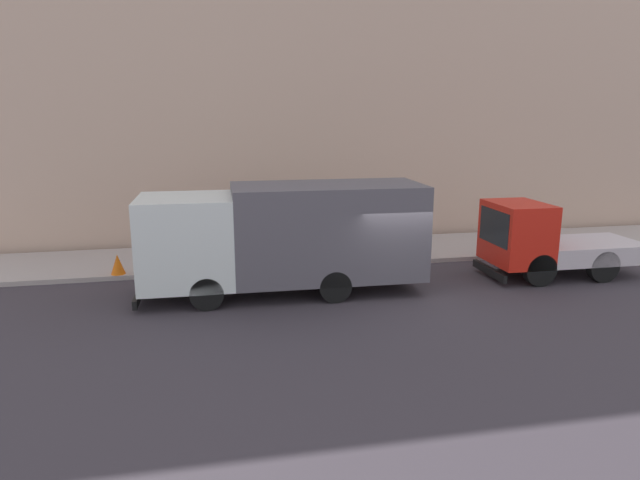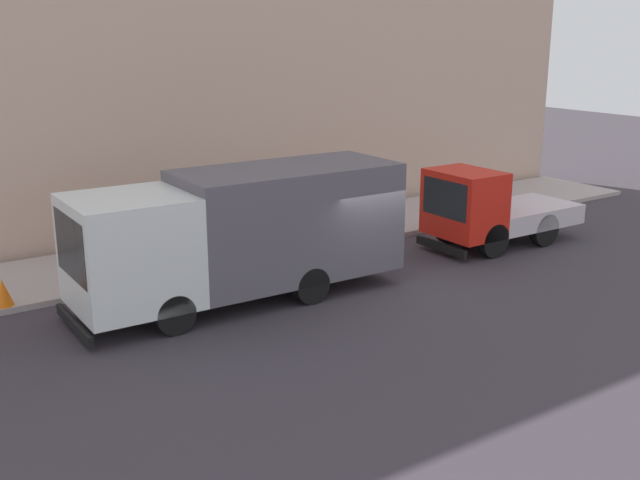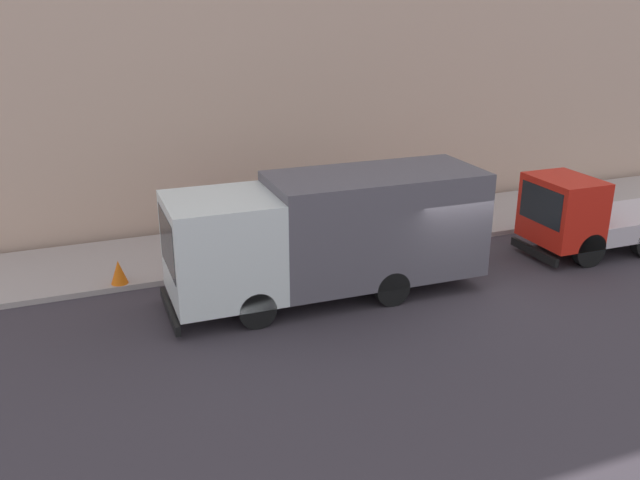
# 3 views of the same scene
# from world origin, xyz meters

# --- Properties ---
(ground) EXTENTS (80.00, 80.00, 0.00)m
(ground) POSITION_xyz_m (0.00, 0.00, 0.00)
(ground) COLOR #393239
(sidewalk) EXTENTS (3.81, 30.00, 0.15)m
(sidewalk) POSITION_xyz_m (4.90, 0.00, 0.08)
(sidewalk) COLOR #AC9E9A
(sidewalk) RESTS_ON ground
(building_facade) EXTENTS (0.50, 30.00, 11.68)m
(building_facade) POSITION_xyz_m (7.31, 0.00, 5.84)
(building_facade) COLOR #CCA891
(building_facade) RESTS_ON ground
(large_utility_truck) EXTENTS (2.64, 8.20, 3.17)m
(large_utility_truck) POSITION_xyz_m (0.81, 3.18, 1.75)
(large_utility_truck) COLOR white
(large_utility_truck) RESTS_ON ground
(small_flatbed_truck) EXTENTS (2.19, 5.11, 2.43)m
(small_flatbed_truck) POSITION_xyz_m (0.81, -5.17, 1.13)
(small_flatbed_truck) COLOR red
(small_flatbed_truck) RESTS_ON ground
(pedestrian_walking) EXTENTS (0.47, 0.47, 1.66)m
(pedestrian_walking) POSITION_xyz_m (5.95, 4.99, 1.04)
(pedestrian_walking) COLOR brown
(pedestrian_walking) RESTS_ON sidewalk
(traffic_cone_orange) EXTENTS (0.45, 0.45, 0.64)m
(traffic_cone_orange) POSITION_xyz_m (3.24, 8.24, 0.48)
(traffic_cone_orange) COLOR orange
(traffic_cone_orange) RESTS_ON sidewalk
(street_sign_post) EXTENTS (0.44, 0.08, 2.68)m
(street_sign_post) POSITION_xyz_m (3.31, 2.76, 1.73)
(street_sign_post) COLOR #4C5156
(street_sign_post) RESTS_ON sidewalk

